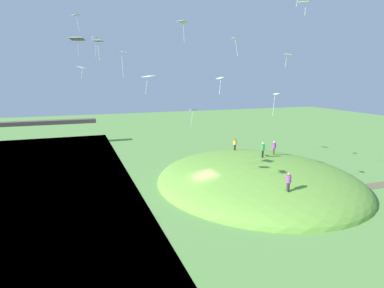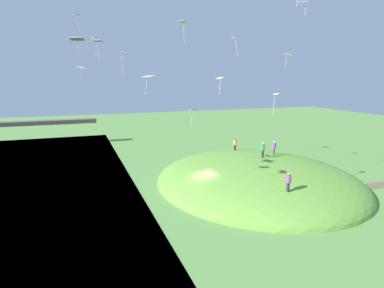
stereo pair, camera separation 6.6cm
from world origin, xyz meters
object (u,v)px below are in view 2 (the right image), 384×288
Objects in this scene: kite_2 at (276,97)px; kite_5 at (235,40)px; kite_1 at (304,3)px; kite_10 at (183,23)px; kite_0 at (220,79)px; kite_7 at (288,55)px; kite_3 at (77,39)px; kite_8 at (195,110)px; person_on_hilltop at (274,146)px; kite_14 at (98,42)px; person_near_shore at (235,143)px; kite_11 at (96,39)px; kite_13 at (149,77)px; kite_12 at (82,68)px; person_walking_path at (288,180)px; kite_6 at (76,16)px; person_watching_kites at (263,148)px; kite_9 at (124,54)px.

kite_2 is 1.06× the size of kite_5.
kite_1 is 13.69m from kite_10.
kite_0 is 9.16m from kite_7.
kite_8 is at bearing 18.66° from kite_3.
kite_1 is 1.05× the size of kite_3.
kite_10 reaches higher than kite_2.
person_on_hilltop is 25.09m from kite_14.
kite_10 is (-4.47, 4.84, 2.31)m from kite_5.
kite_14 reaches higher than person_near_shore.
kite_10 is 1.11× the size of kite_11.
kite_11 is (-18.42, 9.93, 1.91)m from kite_7.
kite_8 is at bearing -176.43° from kite_1.
kite_10 is (12.38, 13.88, 3.78)m from kite_3.
kite_7 is 15.50m from kite_13.
kite_3 reaches higher than kite_2.
kite_11 is (-15.67, 12.21, 6.02)m from kite_2.
kite_0 is at bearing -167.06° from kite_7.
kite_14 is at bearing -161.94° from kite_7.
kite_12 is (-16.27, 4.08, -3.03)m from kite_5.
kite_0 is at bearing -141.08° from person_walking_path.
kite_6 is 5.44m from kite_11.
kite_10 is at bearing -102.52° from person_on_hilltop.
person_walking_path is at bearing -75.52° from kite_10.
kite_6 reaches higher than person_watching_kites.
kite_14 is at bearing -93.79° from kite_11.
kite_8 is (-6.54, 5.67, 5.74)m from person_walking_path.
kite_13 is at bearing -53.76° from kite_6.
kite_5 reaches higher than kite_3.
kite_13 is (5.54, 2.58, -2.53)m from kite_3.
kite_12 is (-1.75, -1.44, -3.16)m from kite_11.
kite_11 reaches higher than kite_8.
kite_8 is (-9.50, -3.21, 4.94)m from person_watching_kites.
kite_6 reaches higher than person_on_hilltop.
kite_7 is at bearing 0.61° from kite_9.
person_walking_path is 0.79× the size of kite_11.
kite_12 is (-15.98, 15.41, 9.73)m from person_walking_path.
kite_3 is 0.91× the size of kite_12.
person_near_shore is at bearing 107.29° from kite_1.
kite_3 is (-21.92, -7.89, 10.73)m from person_on_hilltop.
kite_2 is 8.99m from kite_5.
kite_14 reaches higher than kite_13.
kite_0 is 0.99× the size of kite_6.
person_near_shore is at bearing 58.03° from kite_5.
kite_11 is (-7.69, 11.17, 7.16)m from kite_8.
kite_3 is at bearing -131.20° from kite_9.
kite_12 is at bearing 165.93° from kite_5.
person_on_hilltop is at bearing 17.97° from kite_13.
person_on_hilltop is 10.99m from kite_7.
kite_2 is 1.25× the size of kite_8.
kite_10 is at bearing 18.91° from kite_6.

